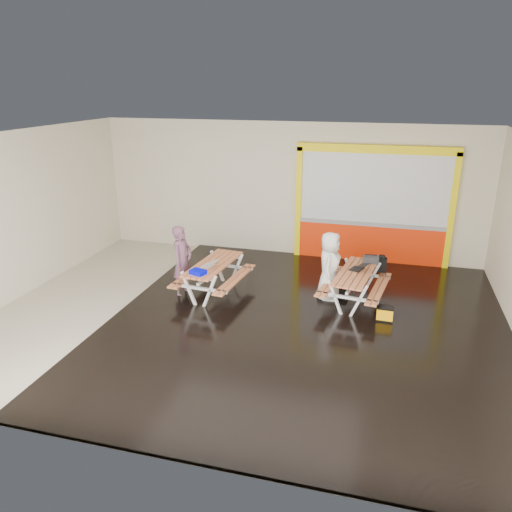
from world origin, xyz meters
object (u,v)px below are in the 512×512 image
(laptop_right, at_px, (359,268))
(toolbox, at_px, (371,260))
(picnic_table_right, at_px, (355,279))
(person_right, at_px, (330,267))
(dark_case, at_px, (339,294))
(fluke_bag, at_px, (385,314))
(picnic_table_left, at_px, (214,271))
(laptop_left, at_px, (210,265))
(person_left, at_px, (182,262))
(blue_pouch, at_px, (198,272))
(backpack, at_px, (381,264))

(laptop_right, xyz_separation_m, toolbox, (0.22, 0.49, 0.03))
(picnic_table_right, relative_size, laptop_right, 4.42)
(person_right, relative_size, dark_case, 4.13)
(toolbox, relative_size, fluke_bag, 1.06)
(picnic_table_left, height_order, laptop_right, laptop_right)
(laptop_right, bearing_deg, laptop_left, -167.49)
(person_left, distance_m, laptop_left, 0.64)
(picnic_table_right, relative_size, laptop_left, 5.01)
(person_left, relative_size, fluke_bag, 4.75)
(blue_pouch, distance_m, backpack, 4.01)
(laptop_left, bearing_deg, person_right, 14.04)
(person_left, bearing_deg, backpack, -65.15)
(picnic_table_left, xyz_separation_m, picnic_table_right, (3.00, 0.33, -0.01))
(picnic_table_left, distance_m, fluke_bag, 3.69)
(blue_pouch, bearing_deg, laptop_right, 20.00)
(picnic_table_left, height_order, blue_pouch, blue_pouch)
(blue_pouch, distance_m, dark_case, 3.08)
(toolbox, bearing_deg, laptop_right, -114.09)
(picnic_table_right, bearing_deg, backpack, 57.22)
(person_right, bearing_deg, fluke_bag, -121.48)
(laptop_right, bearing_deg, dark_case, 171.92)
(picnic_table_right, xyz_separation_m, blue_pouch, (-3.08, -1.01, 0.23))
(person_left, distance_m, fluke_bag, 4.34)
(person_left, distance_m, backpack, 4.34)
(person_left, relative_size, backpack, 4.23)
(laptop_right, xyz_separation_m, blue_pouch, (-3.14, -1.14, 0.01))
(laptop_right, relative_size, dark_case, 1.22)
(person_right, bearing_deg, blue_pouch, 114.58)
(laptop_right, xyz_separation_m, backpack, (0.45, 0.65, -0.10))
(picnic_table_right, xyz_separation_m, person_right, (-0.55, 0.06, 0.20))
(person_left, relative_size, person_right, 1.05)
(picnic_table_right, height_order, fluke_bag, picnic_table_right)
(picnic_table_right, bearing_deg, laptop_left, -169.60)
(laptop_right, relative_size, toolbox, 1.27)
(picnic_table_right, height_order, person_right, person_right)
(picnic_table_right, bearing_deg, fluke_bag, -47.88)
(person_left, height_order, blue_pouch, person_left)
(person_right, xyz_separation_m, toolbox, (0.82, 0.55, 0.04))
(person_left, xyz_separation_m, backpack, (4.14, 1.28, -0.11))
(person_left, relative_size, laptop_right, 3.55)
(laptop_left, height_order, fluke_bag, laptop_left)
(picnic_table_left, relative_size, picnic_table_right, 1.00)
(picnic_table_left, relative_size, toolbox, 5.59)
(picnic_table_right, bearing_deg, blue_pouch, -161.80)
(person_left, relative_size, laptop_left, 4.03)
(picnic_table_right, distance_m, toolbox, 0.71)
(person_right, xyz_separation_m, laptop_right, (0.60, 0.06, 0.01))
(picnic_table_right, bearing_deg, picnic_table_left, -173.65)
(blue_pouch, bearing_deg, picnic_table_left, 83.01)
(laptop_right, bearing_deg, person_left, -170.28)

